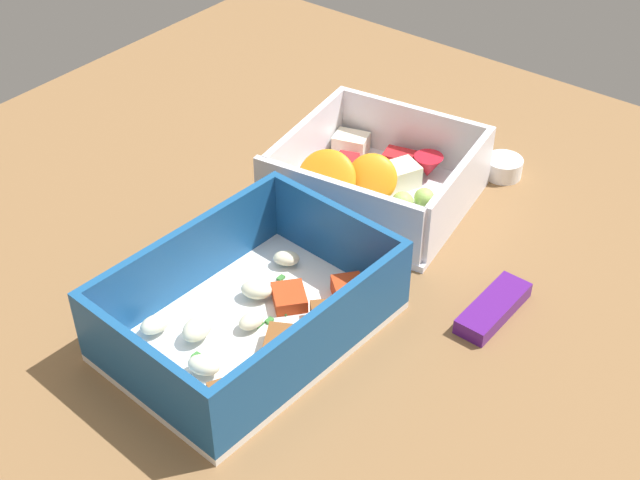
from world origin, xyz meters
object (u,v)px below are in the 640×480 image
(fruit_bowl, at_px, (377,180))
(candy_bar, at_px, (493,308))
(pasta_container, at_px, (253,314))
(paper_cup_liner, at_px, (503,167))

(fruit_bowl, relative_size, candy_bar, 2.38)
(fruit_bowl, bearing_deg, pasta_container, 7.86)
(candy_bar, xyz_separation_m, paper_cup_liner, (-0.16, -0.08, 0.00))
(pasta_container, xyz_separation_m, fruit_bowl, (-0.19, -0.03, 0.00))
(pasta_container, xyz_separation_m, paper_cup_liner, (-0.29, 0.04, -0.01))
(paper_cup_liner, bearing_deg, fruit_bowl, -34.29)
(fruit_bowl, bearing_deg, candy_bar, 65.99)
(fruit_bowl, relative_size, paper_cup_liner, 5.04)
(candy_bar, distance_m, paper_cup_liner, 0.18)
(paper_cup_liner, bearing_deg, candy_bar, 26.32)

